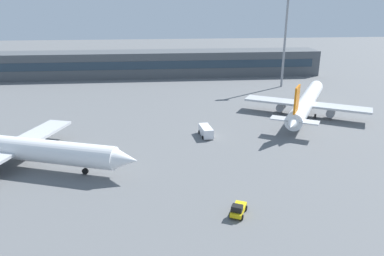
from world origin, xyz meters
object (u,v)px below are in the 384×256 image
Objects in this scene: baggage_tug_yellow at (238,210)px; service_van_white at (206,131)px; airplane_mid at (307,102)px; airplane_near at (17,148)px; floodlight_tower_west at (285,35)px.

service_van_white is at bearing 90.64° from baggage_tug_yellow.
service_van_white is at bearing -154.09° from airplane_mid.
airplane_near is 35.63m from service_van_white.
baggage_tug_yellow is 80.62m from floodlight_tower_west.
service_van_white is (-26.59, -12.91, -2.09)m from airplane_mid.
floodlight_tower_west reaches higher than airplane_near.
airplane_mid is 33.25m from floodlight_tower_west.
baggage_tug_yellow is at bearing -28.44° from airplane_near.
floodlight_tower_west reaches higher than airplane_mid.
baggage_tug_yellow is 29.92m from service_van_white.
airplane_mid is (60.23, 24.43, -0.10)m from airplane_near.
floodlight_tower_west reaches higher than service_van_white.
airplane_near reaches higher than baggage_tug_yellow.
floodlight_tower_west is (30.12, 73.17, 15.42)m from baggage_tug_yellow.
floodlight_tower_west is at bearing 40.52° from airplane_near.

